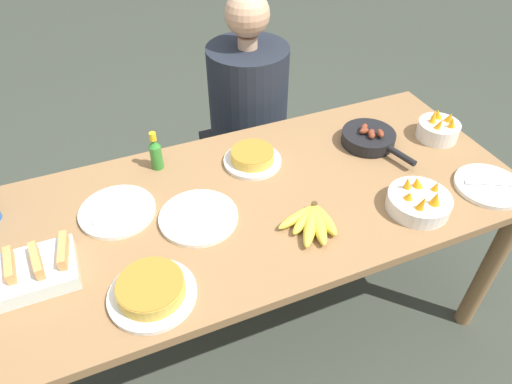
{
  "coord_description": "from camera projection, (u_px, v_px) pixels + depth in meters",
  "views": [
    {
      "loc": [
        -0.44,
        -1.07,
        1.83
      ],
      "look_at": [
        0.0,
        0.0,
        0.79
      ],
      "focal_mm": 32.0,
      "sensor_mm": 36.0,
      "label": 1
    }
  ],
  "objects": [
    {
      "name": "banana_bunch",
      "position": [
        312.0,
        221.0,
        1.47
      ],
      "size": [
        0.18,
        0.19,
        0.04
      ],
      "color": "gold",
      "rests_on": "dining_table"
    },
    {
      "name": "fruit_bowl_mango",
      "position": [
        438.0,
        129.0,
        1.82
      ],
      "size": [
        0.16,
        0.16,
        0.12
      ],
      "color": "silver",
      "rests_on": "dining_table"
    },
    {
      "name": "melon_tray",
      "position": [
        29.0,
        273.0,
        1.3
      ],
      "size": [
        0.26,
        0.18,
        0.09
      ],
      "color": "silver",
      "rests_on": "dining_table"
    },
    {
      "name": "dining_table",
      "position": [
        256.0,
        218.0,
        1.64
      ],
      "size": [
        1.88,
        0.82,
        0.76
      ],
      "color": "olive",
      "rests_on": "ground_plane"
    },
    {
      "name": "empty_plate_far_left",
      "position": [
        199.0,
        217.0,
        1.5
      ],
      "size": [
        0.26,
        0.26,
        0.02
      ],
      "color": "silver",
      "rests_on": "dining_table"
    },
    {
      "name": "empty_plate_near_front",
      "position": [
        117.0,
        211.0,
        1.52
      ],
      "size": [
        0.25,
        0.25,
        0.02
      ],
      "color": "silver",
      "rests_on": "dining_table"
    },
    {
      "name": "frittata_plate_center",
      "position": [
        252.0,
        158.0,
        1.71
      ],
      "size": [
        0.22,
        0.22,
        0.06
      ],
      "color": "silver",
      "rests_on": "dining_table"
    },
    {
      "name": "skillet",
      "position": [
        369.0,
        138.0,
        1.79
      ],
      "size": [
        0.21,
        0.33,
        0.08
      ],
      "rotation": [
        0.0,
        0.0,
        4.97
      ],
      "color": "black",
      "rests_on": "dining_table"
    },
    {
      "name": "frittata_plate_side",
      "position": [
        151.0,
        290.0,
        1.26
      ],
      "size": [
        0.25,
        0.25,
        0.06
      ],
      "color": "silver",
      "rests_on": "dining_table"
    },
    {
      "name": "person_figure",
      "position": [
        249.0,
        139.0,
        2.3
      ],
      "size": [
        0.41,
        0.41,
        1.22
      ],
      "color": "black",
      "rests_on": "ground_plane"
    },
    {
      "name": "hot_sauce_bottle",
      "position": [
        156.0,
        153.0,
        1.66
      ],
      "size": [
        0.04,
        0.04,
        0.15
      ],
      "color": "#337F2D",
      "rests_on": "dining_table"
    },
    {
      "name": "empty_plate_far_right",
      "position": [
        489.0,
        186.0,
        1.61
      ],
      "size": [
        0.24,
        0.24,
        0.02
      ],
      "color": "silver",
      "rests_on": "dining_table"
    },
    {
      "name": "ground_plane",
      "position": [
        256.0,
        321.0,
        2.09
      ],
      "size": [
        14.0,
        14.0,
        0.0
      ],
      "primitive_type": "plane",
      "color": "#383D33"
    },
    {
      "name": "fruit_bowl_citrus",
      "position": [
        419.0,
        201.0,
        1.52
      ],
      "size": [
        0.21,
        0.21,
        0.11
      ],
      "color": "silver",
      "rests_on": "dining_table"
    }
  ]
}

